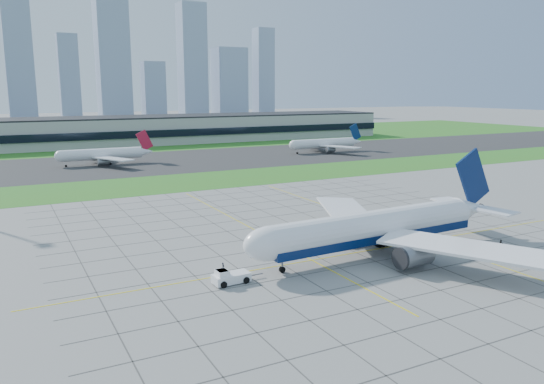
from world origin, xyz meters
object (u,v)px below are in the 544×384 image
object	(u,v)px
airliner	(376,228)
distant_jet_2	(325,143)
pushback_tug	(229,277)
crew_near	(223,267)
distant_jet_1	(103,154)
crew_far	(501,244)

from	to	relation	value
airliner	distant_jet_2	size ratio (longest dim) A/B	1.42
airliner	pushback_tug	bearing A→B (deg)	-179.76
pushback_tug	crew_near	distance (m)	5.93
distant_jet_2	distant_jet_1	bearing A→B (deg)	177.46
airliner	crew_near	xyz separation A→B (m)	(-29.59, 4.18, -4.37)
distant_jet_1	distant_jet_2	xyz separation A→B (m)	(107.04, -4.75, 0.00)
pushback_tug	distant_jet_1	xyz separation A→B (m)	(7.79, 152.59, 3.39)
pushback_tug	distant_jet_2	xyz separation A→B (m)	(114.83, 147.84, 3.39)
crew_near	pushback_tug	bearing A→B (deg)	-146.67
airliner	crew_far	size ratio (longest dim) A/B	36.29
pushback_tug	crew_far	bearing A→B (deg)	-9.63
crew_near	crew_far	world-z (taller)	crew_far
crew_near	distant_jet_1	distance (m)	147.00
pushback_tug	crew_far	world-z (taller)	pushback_tug
crew_near	distant_jet_1	xyz separation A→B (m)	(6.51, 146.81, 3.68)
crew_far	distant_jet_2	distance (m)	165.54
airliner	distant_jet_1	world-z (taller)	airliner
crew_far	pushback_tug	bearing A→B (deg)	-166.81
pushback_tug	crew_far	size ratio (longest dim) A/B	5.33
crew_near	distant_jet_2	bearing A→B (deg)	7.14
pushback_tug	distant_jet_2	world-z (taller)	distant_jet_2
pushback_tug	distant_jet_1	world-z (taller)	distant_jet_1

